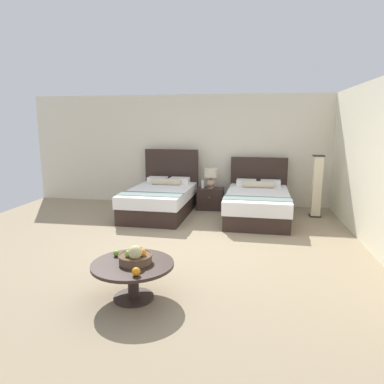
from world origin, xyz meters
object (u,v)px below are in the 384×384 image
(fruit_bowl, at_px, (135,257))
(floor_lamp_corner, at_px, (317,186))
(bed_near_corner, at_px, (257,203))
(vase, at_px, (203,184))
(table_lamp, at_px, (211,176))
(bed_near_window, at_px, (161,199))
(loose_orange, at_px, (136,272))
(loose_apple, at_px, (116,253))
(coffee_table, at_px, (133,271))
(nightstand, at_px, (211,199))

(fruit_bowl, relative_size, floor_lamp_corner, 0.29)
(bed_near_corner, relative_size, vase, 11.35)
(bed_near_corner, bearing_deg, table_lamp, 148.23)
(bed_near_window, distance_m, loose_orange, 4.21)
(table_lamp, bearing_deg, loose_apple, -98.51)
(coffee_table, relative_size, fruit_bowl, 2.39)
(table_lamp, bearing_deg, nightstand, -90.00)
(vase, height_order, floor_lamp_corner, floor_lamp_corner)
(nightstand, bearing_deg, coffee_table, -94.97)
(loose_orange, bearing_deg, nightstand, 87.11)
(nightstand, height_order, fruit_bowl, fruit_bowl)
(bed_near_corner, relative_size, loose_orange, 24.94)
(nightstand, bearing_deg, bed_near_corner, -30.99)
(bed_near_window, distance_m, nightstand, 1.21)
(nightstand, distance_m, loose_orange, 4.78)
(bed_near_window, relative_size, table_lamp, 4.78)
(bed_near_window, height_order, table_lamp, bed_near_window)
(bed_near_window, relative_size, nightstand, 3.64)
(bed_near_window, xyz_separation_m, floor_lamp_corner, (3.33, 0.32, 0.33))
(nightstand, relative_size, floor_lamp_corner, 0.45)
(coffee_table, height_order, floor_lamp_corner, floor_lamp_corner)
(loose_apple, relative_size, floor_lamp_corner, 0.06)
(nightstand, xyz_separation_m, vase, (-0.18, -0.04, 0.35))
(loose_orange, height_order, floor_lamp_corner, floor_lamp_corner)
(bed_near_window, distance_m, fruit_bowl, 3.88)
(bed_near_window, height_order, floor_lamp_corner, bed_near_window)
(bed_near_window, distance_m, table_lamp, 1.30)
(bed_near_corner, xyz_separation_m, loose_orange, (-1.30, -4.13, 0.16))
(nightstand, distance_m, table_lamp, 0.52)
(nightstand, xyz_separation_m, loose_apple, (-0.64, -4.28, 0.22))
(loose_apple, xyz_separation_m, loose_orange, (0.40, -0.49, 0.01))
(coffee_table, bearing_deg, bed_near_window, 99.59)
(fruit_bowl, bearing_deg, loose_orange, -70.87)
(bed_near_corner, distance_m, loose_apple, 4.03)
(vase, distance_m, loose_orange, 4.73)
(coffee_table, bearing_deg, table_lamp, 85.05)
(table_lamp, height_order, floor_lamp_corner, floor_lamp_corner)
(vase, relative_size, loose_orange, 2.20)
(fruit_bowl, bearing_deg, coffee_table, -173.84)
(loose_apple, bearing_deg, vase, 83.75)
(vase, height_order, loose_apple, vase)
(table_lamp, distance_m, fruit_bowl, 4.49)
(coffee_table, distance_m, loose_orange, 0.38)
(floor_lamp_corner, bearing_deg, loose_apple, -126.58)
(table_lamp, xyz_separation_m, floor_lamp_corner, (2.30, -0.34, -0.11))
(vase, bearing_deg, table_lamp, 18.48)
(table_lamp, height_order, loose_apple, table_lamp)
(bed_near_window, xyz_separation_m, loose_orange, (0.79, -4.14, 0.14))
(table_lamp, xyz_separation_m, coffee_table, (-0.39, -4.47, -0.44))
(nightstand, bearing_deg, vase, -167.45)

